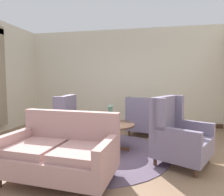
% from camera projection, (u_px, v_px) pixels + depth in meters
% --- Properties ---
extents(ground, '(8.50, 8.50, 0.00)m').
position_uv_depth(ground, '(95.00, 158.00, 3.61)').
color(ground, '#896B51').
extents(wall_back, '(6.23, 0.08, 2.97)m').
position_uv_depth(wall_back, '(122.00, 77.00, 6.41)').
color(wall_back, beige).
rests_on(wall_back, ground).
extents(baseboard_back, '(6.07, 0.03, 0.12)m').
position_uv_depth(baseboard_back, '(121.00, 122.00, 6.48)').
color(baseboard_back, '#4C3323').
rests_on(baseboard_back, ground).
extents(area_rug, '(2.67, 2.67, 0.01)m').
position_uv_depth(area_rug, '(100.00, 152.00, 3.90)').
color(area_rug, '#5B4C60').
rests_on(area_rug, ground).
extents(coffee_table, '(0.91, 0.91, 0.53)m').
position_uv_depth(coffee_table, '(112.00, 128.00, 4.05)').
color(coffee_table, '#4C3323').
rests_on(coffee_table, ground).
extents(porcelain_vase, '(0.19, 0.19, 0.35)m').
position_uv_depth(porcelain_vase, '(110.00, 116.00, 4.06)').
color(porcelain_vase, '#4C7A66').
rests_on(porcelain_vase, coffee_table).
extents(settee, '(1.59, 0.99, 0.92)m').
position_uv_depth(settee, '(61.00, 152.00, 2.83)').
color(settee, tan).
rests_on(settee, ground).
extents(armchair_back_corner, '(1.10, 1.12, 1.11)m').
position_uv_depth(armchair_back_corner, '(178.00, 136.00, 3.39)').
color(armchair_back_corner, slate).
rests_on(armchair_back_corner, ground).
extents(armchair_near_window, '(1.00, 0.96, 0.97)m').
position_uv_depth(armchair_near_window, '(145.00, 119.00, 5.12)').
color(armchair_near_window, slate).
rests_on(armchair_near_window, ground).
extents(armchair_far_left, '(0.89, 0.77, 1.06)m').
position_uv_depth(armchair_far_left, '(57.00, 123.00, 4.53)').
color(armchair_far_left, slate).
rests_on(armchair_far_left, ground).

